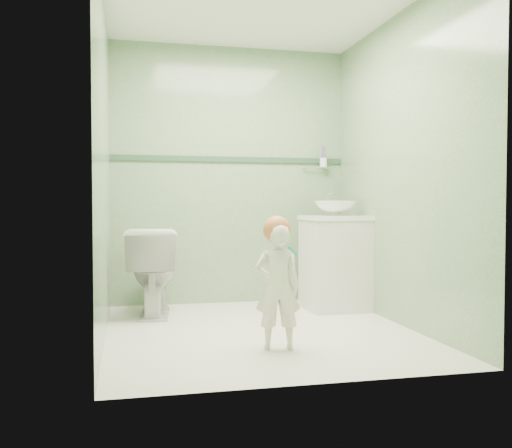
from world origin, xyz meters
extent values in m
plane|color=white|center=(0.00, 0.00, 0.00)|extent=(2.50, 2.50, 0.00)
cube|color=gray|center=(0.00, 1.25, 1.20)|extent=(2.20, 0.04, 2.40)
cube|color=gray|center=(0.00, -1.25, 1.20)|extent=(2.20, 0.04, 2.40)
cube|color=gray|center=(-1.10, 0.00, 1.20)|extent=(0.04, 2.50, 2.40)
cube|color=gray|center=(1.10, 0.00, 1.20)|extent=(0.04, 2.50, 2.40)
cube|color=#2E4D36|center=(0.00, 1.24, 1.35)|extent=(2.20, 0.02, 0.05)
cube|color=silver|center=(0.84, 0.70, 0.40)|extent=(0.52, 0.50, 0.80)
cube|color=white|center=(0.84, 0.70, 0.81)|extent=(0.54, 0.52, 0.04)
imported|color=white|center=(0.84, 0.70, 0.89)|extent=(0.37, 0.37, 0.13)
cylinder|color=silver|center=(0.84, 0.90, 0.95)|extent=(0.03, 0.03, 0.18)
cylinder|color=silver|center=(0.84, 0.85, 1.03)|extent=(0.02, 0.12, 0.02)
cylinder|color=silver|center=(0.84, 1.20, 1.28)|extent=(0.26, 0.02, 0.02)
cylinder|color=silver|center=(0.90, 1.18, 1.33)|extent=(0.07, 0.07, 0.09)
cylinder|color=#4548D6|center=(0.89, 1.19, 1.40)|extent=(0.01, 0.01, 0.17)
cylinder|color=purple|center=(0.90, 1.17, 1.40)|extent=(0.01, 0.01, 0.17)
cylinder|color=#DA464B|center=(0.91, 1.19, 1.40)|extent=(0.01, 0.01, 0.17)
cylinder|color=#4548D6|center=(0.88, 1.17, 1.40)|extent=(0.01, 0.01, 0.17)
imported|color=white|center=(-0.74, 0.79, 0.37)|extent=(0.48, 0.76, 0.73)
imported|color=silver|center=(-0.01, -0.52, 0.40)|extent=(0.32, 0.24, 0.80)
sphere|color=#C76B3F|center=(-0.01, -0.49, 0.77)|extent=(0.18, 0.18, 0.18)
cylinder|color=#018170|center=(0.05, -0.66, 0.64)|extent=(0.09, 0.12, 0.06)
cube|color=white|center=(0.00, -0.60, 0.68)|extent=(0.03, 0.03, 0.02)
camera|label=1|loc=(-0.94, -3.98, 0.93)|focal=39.53mm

